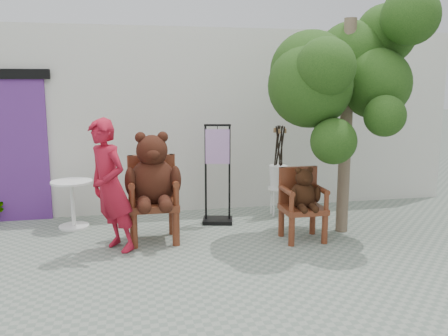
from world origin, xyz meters
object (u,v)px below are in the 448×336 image
Objects in this scene: chair_big at (153,181)px; tree at (343,70)px; cafe_table at (72,198)px; chair_small at (303,196)px; display_stand at (218,185)px; stool_bucket at (278,176)px; person at (111,187)px.

chair_big is 0.45× the size of tree.
chair_small is at bearing -21.10° from cafe_table.
chair_big is 2.03m from chair_small.
display_stand is at bearing 33.18° from chair_big.
display_stand is 2.47m from tree.
chair_big is 2.24m from stool_bucket.
tree is at bearing -63.20° from stool_bucket.
display_stand is (1.01, 0.66, -0.25)m from chair_big.
display_stand reaches higher than cafe_table.
cafe_table is 3.19m from stool_bucket.
cafe_table is 4.28m from tree.
person is at bearing -133.94° from display_stand.
cafe_table is (-0.59, 1.19, -0.41)m from person.
display_stand is (1.55, 0.99, -0.26)m from person.
chair_small is 1.80m from tree.
stool_bucket reaches higher than chair_small.
tree reaches higher than cafe_table.
display_stand is 1.04× the size of stool_bucket.
chair_big is 0.88× the size of person.
chair_big is 0.98× the size of display_stand.
stool_bucket reaches higher than cafe_table.
person is 1.39m from cafe_table.
chair_big reaches higher than chair_small.
display_stand is (-0.98, 1.01, -0.02)m from chair_small.
stool_bucket is (2.59, 1.23, -0.21)m from person.
display_stand reaches higher than chair_big.
tree reaches higher than chair_big.
person is at bearing -63.49° from cafe_table.
person is 1.17× the size of stool_bucket.
tree is at bearing -15.52° from cafe_table.
tree is (1.58, -0.84, 1.70)m from display_stand.
chair_big is at bearing 85.20° from person.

